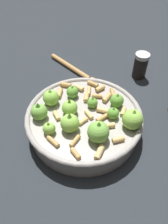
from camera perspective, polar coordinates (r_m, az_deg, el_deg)
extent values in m
plane|color=#23282D|center=(0.57, 0.00, -4.48)|extent=(2.40, 2.40, 0.00)
cylinder|color=#9E9993|center=(0.55, 0.00, -2.68)|extent=(0.27, 0.27, 0.05)
torus|color=#9E9993|center=(0.53, 0.00, -0.74)|extent=(0.29, 0.29, 0.01)
sphere|color=#609E38|center=(0.57, -3.03, 5.20)|extent=(0.03, 0.03, 0.03)
cone|color=#75B247|center=(0.56, -3.09, 6.40)|extent=(0.01, 0.01, 0.01)
sphere|color=#8CC64C|center=(0.55, -8.61, 3.70)|extent=(0.04, 0.04, 0.04)
cone|color=#75B247|center=(0.54, -8.83, 5.21)|extent=(0.02, 0.02, 0.01)
sphere|color=#75B247|center=(0.47, 3.75, -5.24)|extent=(0.05, 0.05, 0.05)
cone|color=#609E38|center=(0.45, 3.89, -3.38)|extent=(0.02, 0.02, 0.02)
sphere|color=#609E38|center=(0.55, 8.55, 2.94)|extent=(0.03, 0.03, 0.03)
cone|color=#75B247|center=(0.54, 8.75, 4.26)|extent=(0.02, 0.02, 0.01)
sphere|color=#8CC64C|center=(0.49, -3.69, -2.94)|extent=(0.04, 0.04, 0.04)
cone|color=#8CC64C|center=(0.47, -3.82, -1.10)|extent=(0.02, 0.02, 0.02)
sphere|color=#609E38|center=(0.54, 2.23, 2.39)|extent=(0.03, 0.03, 0.03)
cone|color=#75B247|center=(0.53, 2.27, 3.47)|extent=(0.01, 0.01, 0.01)
sphere|color=#8CC64C|center=(0.49, -9.10, -4.26)|extent=(0.03, 0.03, 0.03)
cone|color=#8CC64C|center=(0.48, -9.31, -3.10)|extent=(0.01, 0.01, 0.01)
sphere|color=#8CC64C|center=(0.50, 12.48, -2.06)|extent=(0.05, 0.05, 0.05)
cone|color=#8CC64C|center=(0.48, 12.90, -0.27)|extent=(0.02, 0.02, 0.02)
sphere|color=#8CC64C|center=(0.52, -3.75, 1.10)|extent=(0.04, 0.04, 0.04)
cone|color=#609E38|center=(0.51, -3.86, 2.71)|extent=(0.01, 0.01, 0.02)
sphere|color=#609E38|center=(0.52, 7.59, -0.34)|extent=(0.03, 0.03, 0.03)
cone|color=#609E38|center=(0.51, 7.75, 0.77)|extent=(0.01, 0.01, 0.01)
sphere|color=#75B247|center=(0.52, -11.61, 0.00)|extent=(0.04, 0.04, 0.04)
cone|color=#4C8933|center=(0.51, -11.95, 1.60)|extent=(0.02, 0.02, 0.02)
cylinder|color=tan|center=(0.54, 10.20, 0.09)|extent=(0.03, 0.01, 0.01)
cylinder|color=tan|center=(0.48, -8.09, -7.58)|extent=(0.02, 0.03, 0.01)
cylinder|color=tan|center=(0.59, 1.24, 5.51)|extent=(0.03, 0.02, 0.01)
cylinder|color=tan|center=(0.61, -4.81, 7.06)|extent=(0.01, 0.03, 0.01)
cylinder|color=tan|center=(0.48, 8.94, -7.12)|extent=(0.02, 0.03, 0.01)
cylinder|color=tan|center=(0.48, -2.37, -7.52)|extent=(0.03, 0.02, 0.01)
cylinder|color=tan|center=(0.57, 3.43, 4.18)|extent=(0.02, 0.03, 0.01)
cylinder|color=tan|center=(0.58, -6.38, 4.93)|extent=(0.03, 0.02, 0.01)
cylinder|color=tan|center=(0.50, 6.64, -3.50)|extent=(0.02, 0.03, 0.01)
cylinder|color=tan|center=(0.46, 4.01, -10.44)|extent=(0.03, 0.02, 0.01)
cylinder|color=tan|center=(0.59, 7.48, 5.01)|extent=(0.03, 0.02, 0.01)
cylinder|color=tan|center=(0.53, 1.40, -0.44)|extent=(0.03, 0.03, 0.01)
cylinder|color=tan|center=(0.61, 2.33, 7.35)|extent=(0.02, 0.03, 0.01)
cylinder|color=tan|center=(0.46, -2.23, -10.73)|extent=(0.02, 0.03, 0.01)
cylinder|color=tan|center=(0.54, 4.82, 0.45)|extent=(0.01, 0.03, 0.01)
cylinder|color=tan|center=(0.59, 4.19, 6.12)|extent=(0.03, 0.03, 0.01)
cylinder|color=tan|center=(0.53, -7.17, -0.93)|extent=(0.03, 0.03, 0.01)
cylinder|color=tan|center=(0.57, 0.60, 3.78)|extent=(0.03, 0.02, 0.01)
cylinder|color=tan|center=(0.51, -0.23, -2.41)|extent=(0.03, 0.02, 0.01)
cylinder|color=tan|center=(0.60, -1.40, 6.35)|extent=(0.02, 0.03, 0.01)
cylinder|color=tan|center=(0.57, 5.99, 3.72)|extent=(0.03, 0.02, 0.01)
cylinder|color=tan|center=(0.52, 4.72, -1.78)|extent=(0.03, 0.03, 0.01)
cylinder|color=black|center=(0.74, 14.38, 11.23)|extent=(0.04, 0.04, 0.07)
cylinder|color=silver|center=(0.72, 15.01, 13.95)|extent=(0.05, 0.05, 0.01)
cylinder|color=#B2844C|center=(0.77, -3.73, 11.74)|extent=(0.10, 0.17, 0.02)
ellipsoid|color=#B2844C|center=(0.70, 2.20, 7.94)|extent=(0.06, 0.06, 0.01)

